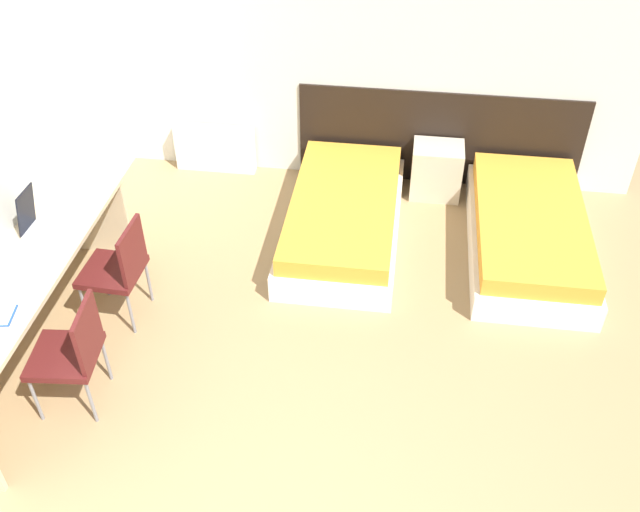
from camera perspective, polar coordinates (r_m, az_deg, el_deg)
The scene contains 10 objects.
wall_back at distance 6.60m, azimuth 2.50°, elevation 16.65°, with size 5.42×0.05×2.70m.
headboard_panel at distance 6.94m, azimuth 9.50°, elevation 9.24°, with size 2.67×0.03×0.95m.
bed_near_window at distance 6.27m, azimuth 1.88°, elevation 3.13°, with size 0.97×1.92×0.40m.
bed_near_door at distance 6.34m, azimuth 16.33°, elevation 1.85°, with size 0.97×1.92×0.40m.
nightstand at distance 6.86m, azimuth 9.29°, elevation 6.78°, with size 0.47×0.37×0.51m.
radiator at distance 7.22m, azimuth -8.39°, elevation 8.51°, with size 0.79×0.12×0.48m.
desk at distance 5.32m, azimuth -22.25°, elevation -2.20°, with size 0.55×2.38×0.77m.
chair_near_laptop at distance 5.49m, azimuth -15.82°, elevation -0.82°, with size 0.45×0.45×0.85m.
chair_near_notebook at distance 4.94m, azimuth -19.22°, elevation -7.14°, with size 0.47×0.47×0.85m.
laptop at distance 5.47m, azimuth -21.39°, elevation 2.41°, with size 0.35×0.24×0.35m.
Camera 1 is at (0.56, -1.59, 3.89)m, focal length 40.00 mm.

